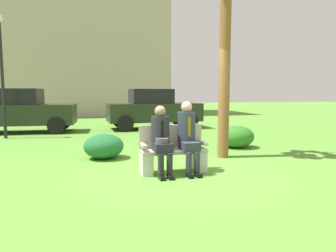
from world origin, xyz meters
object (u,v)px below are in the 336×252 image
(shrub_mid_lawn, at_px, (237,137))
(shrub_near_bench, at_px, (104,146))
(park_bench, at_px, (173,152))
(seated_man_left, at_px, (161,136))
(parked_car_far, at_px, (153,109))
(shrub_far_lawn, at_px, (161,133))
(parked_car_near, at_px, (21,111))
(street_lamp, at_px, (2,65))
(seated_man_right, at_px, (188,133))
(building_backdrop, at_px, (71,29))

(shrub_mid_lawn, bearing_deg, shrub_near_bench, -172.05)
(park_bench, relative_size, seated_man_left, 0.98)
(shrub_mid_lawn, height_order, parked_car_far, parked_car_far)
(shrub_near_bench, relative_size, shrub_far_lawn, 0.85)
(shrub_near_bench, bearing_deg, parked_car_near, 117.06)
(street_lamp, bearing_deg, parked_car_near, 81.84)
(seated_man_right, xyz_separation_m, shrub_near_bench, (-1.49, 1.66, -0.47))
(parked_car_far, xyz_separation_m, street_lamp, (-5.39, -1.50, 1.59))
(parked_car_near, bearing_deg, seated_man_right, -59.05)
(shrub_mid_lawn, distance_m, street_lamp, 7.84)
(seated_man_right, relative_size, street_lamp, 0.34)
(shrub_far_lawn, relative_size, parked_car_near, 0.27)
(parked_car_near, bearing_deg, shrub_near_bench, -62.94)
(shrub_mid_lawn, bearing_deg, building_backdrop, 108.15)
(seated_man_left, distance_m, parked_car_far, 7.35)
(seated_man_left, distance_m, building_backdrop, 18.35)
(seated_man_right, relative_size, shrub_near_bench, 1.48)
(seated_man_left, height_order, building_backdrop, building_backdrop)
(street_lamp, bearing_deg, shrub_mid_lawn, -27.82)
(shrub_mid_lawn, bearing_deg, parked_car_far, 104.36)
(shrub_mid_lawn, relative_size, parked_car_far, 0.25)
(seated_man_left, distance_m, shrub_far_lawn, 3.43)
(shrub_near_bench, xyz_separation_m, parked_car_near, (-2.82, 5.51, 0.55))
(shrub_far_lawn, relative_size, parked_car_far, 0.27)
(park_bench, distance_m, parked_car_near, 8.15)
(shrub_mid_lawn, xyz_separation_m, building_backdrop, (-4.99, 15.24, 5.67))
(building_backdrop, bearing_deg, street_lamp, -98.19)
(seated_man_left, relative_size, parked_car_far, 0.32)
(park_bench, bearing_deg, parked_car_far, 80.85)
(seated_man_left, xyz_separation_m, parked_car_far, (1.39, 7.21, 0.12))
(shrub_near_bench, relative_size, parked_car_near, 0.23)
(parked_car_near, xyz_separation_m, street_lamp, (-0.21, -1.48, 1.59))
(park_bench, height_order, shrub_far_lawn, park_bench)
(park_bench, distance_m, parked_car_far, 7.19)
(park_bench, bearing_deg, building_backdrop, 98.44)
(seated_man_right, distance_m, shrub_mid_lawn, 3.10)
(park_bench, bearing_deg, seated_man_right, -22.80)
(park_bench, relative_size, seated_man_right, 0.92)
(seated_man_right, relative_size, shrub_far_lawn, 1.25)
(shrub_mid_lawn, relative_size, parked_car_near, 0.24)
(shrub_far_lawn, height_order, street_lamp, street_lamp)
(park_bench, bearing_deg, seated_man_left, -153.73)
(shrub_far_lawn, distance_m, street_lamp, 5.75)
(seated_man_right, xyz_separation_m, parked_car_near, (-4.30, 7.18, 0.08))
(street_lamp, bearing_deg, parked_car_far, 15.57)
(street_lamp, bearing_deg, building_backdrop, 81.81)
(seated_man_left, xyz_separation_m, shrub_far_lawn, (0.80, 3.31, -0.38))
(shrub_far_lawn, bearing_deg, seated_man_right, -94.82)
(seated_man_right, bearing_deg, building_backdrop, 99.24)
(shrub_far_lawn, bearing_deg, parked_car_near, 139.77)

